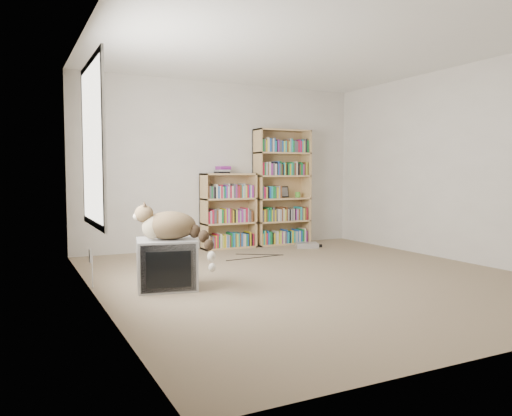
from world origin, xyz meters
name	(u,v)px	position (x,y,z in m)	size (l,w,h in m)	color
floor	(311,277)	(0.00, 0.00, 0.00)	(4.50, 5.00, 0.01)	gray
wall_back	(223,165)	(0.00, 2.50, 1.25)	(4.50, 0.02, 2.50)	silver
wall_left	(95,160)	(-2.25, 0.00, 1.25)	(0.02, 5.00, 2.50)	silver
wall_right	(461,164)	(2.25, 0.00, 1.25)	(0.02, 5.00, 2.50)	silver
ceiling	(313,44)	(0.00, 0.00, 2.50)	(4.50, 5.00, 0.02)	white
window	(93,144)	(-2.24, 0.20, 1.40)	(0.02, 1.22, 1.52)	white
crt_tv	(166,264)	(-1.57, 0.18, 0.24)	(0.65, 0.61, 0.49)	#959597
cat	(176,229)	(-1.50, 0.08, 0.59)	(0.73, 0.66, 0.61)	#342415
bookcase_tall	(282,190)	(0.96, 2.36, 0.86)	(0.91, 0.30, 1.82)	#AE7F57
bookcase_short	(228,214)	(0.03, 2.36, 0.52)	(0.82, 0.30, 1.13)	#AE7F57
book_stack	(222,170)	(-0.06, 2.37, 1.18)	(0.19, 0.25, 0.11)	#B41837
green_mug	(297,195)	(1.23, 2.34, 0.79)	(0.08, 0.08, 0.09)	green
framed_print	(284,192)	(1.05, 2.44, 0.83)	(0.14, 0.01, 0.18)	black
dvd_player	(307,245)	(1.11, 1.85, 0.04)	(0.33, 0.23, 0.08)	silver
wall_outlet	(90,256)	(-2.24, 0.53, 0.32)	(0.01, 0.08, 0.13)	silver
floor_cables	(267,257)	(0.17, 1.36, 0.00)	(1.20, 0.70, 0.01)	black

